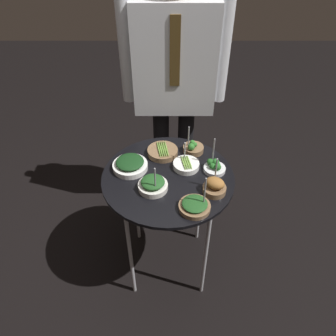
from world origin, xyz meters
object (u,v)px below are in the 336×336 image
bowl_spinach_back_left (130,164)px  bowl_asparagus_front_right (163,152)px  serving_cart (168,184)px  bowl_spinach_mid_left (153,185)px  waiter_figure (175,71)px  bowl_broccoli_back_right (215,167)px  bowl_asparagus_front_left (186,165)px  bowl_spinach_front_center (195,206)px  bowl_broccoli_mid_right (193,148)px  bowl_roast_near_rim (215,187)px

bowl_spinach_back_left → bowl_asparagus_front_right: 0.20m
serving_cart → bowl_spinach_back_left: (-0.19, 0.06, 0.08)m
bowl_spinach_mid_left → waiter_figure: bearing=80.7°
bowl_broccoli_back_right → bowl_spinach_mid_left: bearing=-156.2°
bowl_asparagus_front_left → bowl_asparagus_front_right: bowl_asparagus_front_left is taller
bowl_spinach_front_center → bowl_broccoli_mid_right: bowl_spinach_front_center is taller
bowl_spinach_front_center → bowl_spinach_back_left: bearing=138.3°
bowl_spinach_back_left → waiter_figure: (0.23, 0.50, 0.27)m
serving_cart → bowl_spinach_front_center: 0.26m
bowl_roast_near_rim → bowl_spinach_back_left: bearing=157.5°
serving_cart → waiter_figure: waiter_figure is taller
bowl_broccoli_mid_right → serving_cart: bearing=-124.5°
bowl_asparagus_front_left → bowl_spinach_front_center: size_ratio=0.74×
bowl_spinach_back_left → bowl_broccoli_back_right: bearing=-1.9°
bowl_roast_near_rim → bowl_asparagus_front_right: bowl_roast_near_rim is taller
serving_cart → bowl_roast_near_rim: size_ratio=4.26×
bowl_spinach_back_left → bowl_asparagus_front_right: size_ratio=1.09×
bowl_roast_near_rim → bowl_asparagus_front_right: 0.38m
bowl_broccoli_back_right → bowl_asparagus_front_right: 0.29m
bowl_broccoli_back_right → waiter_figure: size_ratio=0.11×
bowl_broccoli_back_right → bowl_spinach_back_left: (-0.42, 0.01, 0.00)m
bowl_spinach_mid_left → bowl_asparagus_front_left: size_ratio=1.19×
bowl_spinach_front_center → bowl_spinach_back_left: 0.41m
bowl_asparagus_front_left → bowl_broccoli_back_right: 0.14m
bowl_broccoli_back_right → bowl_asparagus_front_right: bearing=153.0°
bowl_spinach_front_center → bowl_asparagus_front_right: bowl_spinach_front_center is taller
bowl_broccoli_back_right → bowl_spinach_front_center: size_ratio=0.98×
bowl_spinach_front_center → bowl_roast_near_rim: bearing=47.5°
serving_cart → bowl_roast_near_rim: (0.22, -0.11, 0.09)m
bowl_spinach_back_left → waiter_figure: bearing=65.6°
bowl_asparagus_front_right → bowl_broccoli_mid_right: bearing=7.4°
bowl_roast_near_rim → bowl_broccoli_mid_right: bowl_roast_near_rim is taller
bowl_spinach_mid_left → waiter_figure: waiter_figure is taller
bowl_spinach_mid_left → bowl_spinach_front_center: (0.19, -0.13, -0.01)m
bowl_spinach_front_center → waiter_figure: size_ratio=0.11×
bowl_spinach_mid_left → bowl_broccoli_back_right: (0.30, 0.13, -0.00)m
bowl_asparagus_front_right → bowl_asparagus_front_left: bearing=-42.4°
bowl_spinach_mid_left → bowl_broccoli_mid_right: (0.21, 0.29, -0.00)m
serving_cart → bowl_spinach_front_center: (0.12, -0.22, 0.08)m
bowl_broccoli_mid_right → bowl_asparagus_front_left: bearing=-107.8°
bowl_asparagus_front_left → bowl_broccoli_mid_right: 0.14m
bowl_asparagus_front_right → bowl_broccoli_back_right: bearing=-27.0°
bowl_broccoli_mid_right → bowl_roast_near_rim: bearing=-75.2°
bowl_spinach_mid_left → bowl_spinach_back_left: bowl_spinach_mid_left is taller
serving_cart → bowl_asparagus_front_left: bearing=34.7°
bowl_roast_near_rim → bowl_spinach_back_left: (-0.41, 0.17, -0.01)m
bowl_broccoli_back_right → bowl_broccoli_mid_right: size_ratio=1.18×
bowl_spinach_back_left → bowl_roast_near_rim: bearing=-22.5°
bowl_asparagus_front_right → waiter_figure: bearing=80.4°
bowl_broccoli_back_right → bowl_asparagus_front_left: bearing=170.9°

